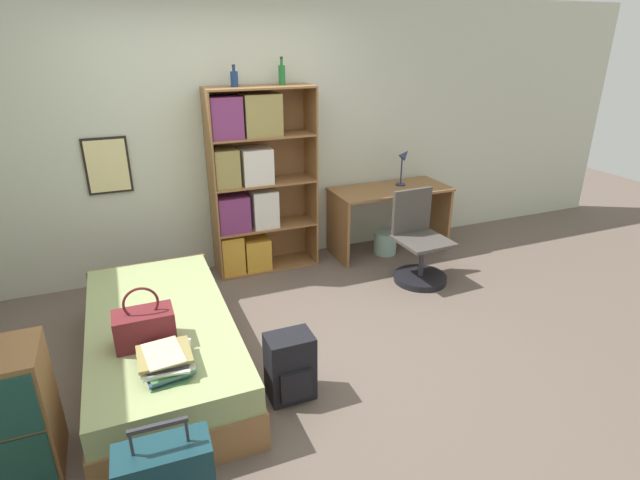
% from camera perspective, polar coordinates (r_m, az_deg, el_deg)
% --- Properties ---
extents(ground_plane, '(14.00, 14.00, 0.00)m').
position_cam_1_polar(ground_plane, '(3.97, -5.55, -12.12)').
color(ground_plane, '#66564C').
extents(wall_back, '(10.00, 0.09, 2.60)m').
position_cam_1_polar(wall_back, '(4.98, -11.88, 11.04)').
color(wall_back, beige).
rests_on(wall_back, ground_plane).
extents(bed, '(0.97, 1.97, 0.44)m').
position_cam_1_polar(bed, '(3.76, -17.55, -11.30)').
color(bed, olive).
rests_on(bed, ground_plane).
extents(handbag, '(0.36, 0.21, 0.39)m').
position_cam_1_polar(handbag, '(3.34, -19.43, -9.31)').
color(handbag, maroon).
rests_on(handbag, bed).
extents(book_stack_on_bed, '(0.33, 0.38, 0.12)m').
position_cam_1_polar(book_stack_on_bed, '(3.09, -17.19, -12.99)').
color(book_stack_on_bed, '#427A4C').
rests_on(book_stack_on_bed, bed).
extents(bookcase, '(1.02, 0.36, 1.81)m').
position_cam_1_polar(bookcase, '(4.90, -8.11, 6.53)').
color(bookcase, olive).
rests_on(bookcase, ground_plane).
extents(bottle_green, '(0.07, 0.07, 0.19)m').
position_cam_1_polar(bottle_green, '(4.73, -9.78, 17.75)').
color(bottle_green, navy).
rests_on(bottle_green, bookcase).
extents(bottle_brown, '(0.06, 0.06, 0.25)m').
position_cam_1_polar(bottle_brown, '(4.87, -4.39, 18.38)').
color(bottle_brown, '#1E6B2D').
rests_on(bottle_brown, bookcase).
extents(desk, '(1.27, 0.58, 0.72)m').
position_cam_1_polar(desk, '(5.48, 7.95, 3.77)').
color(desk, olive).
rests_on(desk, ground_plane).
extents(desk_lamp, '(0.15, 0.10, 0.40)m').
position_cam_1_polar(desk_lamp, '(5.49, 9.57, 8.94)').
color(desk_lamp, navy).
rests_on(desk_lamp, desk).
extents(desk_chair, '(0.51, 0.51, 0.88)m').
position_cam_1_polar(desk_chair, '(4.95, 11.22, -1.55)').
color(desk_chair, black).
rests_on(desk_chair, ground_plane).
extents(backpack, '(0.30, 0.25, 0.46)m').
position_cam_1_polar(backpack, '(3.38, -3.41, -14.29)').
color(backpack, black).
rests_on(backpack, ground_plane).
extents(waste_bin, '(0.25, 0.25, 0.25)m').
position_cam_1_polar(waste_bin, '(5.54, 7.45, -0.28)').
color(waste_bin, '#99C1B2').
rests_on(waste_bin, ground_plane).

